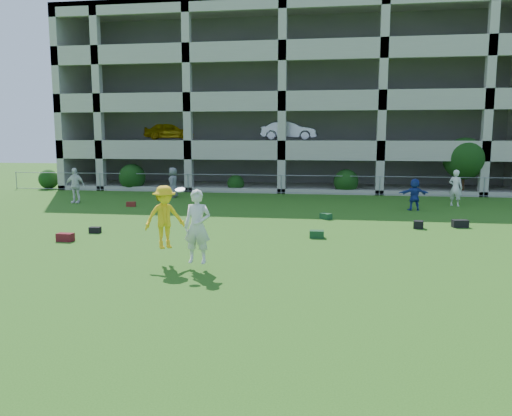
% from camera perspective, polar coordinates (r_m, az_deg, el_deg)
% --- Properties ---
extents(ground, '(100.00, 100.00, 0.00)m').
position_cam_1_polar(ground, '(12.76, -5.63, -8.08)').
color(ground, '#235114').
rests_on(ground, ground).
extents(bystander_b, '(1.13, 0.51, 1.89)m').
position_cam_1_polar(bystander_b, '(28.50, -19.98, 2.44)').
color(bystander_b, white).
rests_on(bystander_b, ground).
extents(bystander_c, '(0.69, 0.94, 1.76)m').
position_cam_1_polar(bystander_c, '(29.63, -9.45, 2.89)').
color(bystander_c, slate).
rests_on(bystander_c, ground).
extents(bystander_d, '(1.49, 0.67, 1.55)m').
position_cam_1_polar(bystander_d, '(25.35, 17.65, 1.50)').
color(bystander_d, '#213B98').
rests_on(bystander_d, ground).
extents(bystander_e, '(0.82, 0.75, 1.88)m').
position_cam_1_polar(bystander_e, '(27.57, 21.84, 2.15)').
color(bystander_e, white).
rests_on(bystander_e, ground).
extents(bag_red_a, '(0.56, 0.32, 0.28)m').
position_cam_1_polar(bag_red_a, '(18.30, -20.96, -3.14)').
color(bag_red_a, '#53160E').
rests_on(bag_red_a, ground).
extents(bag_black_b, '(0.42, 0.27, 0.22)m').
position_cam_1_polar(bag_black_b, '(19.51, -17.92, -2.40)').
color(bag_black_b, black).
rests_on(bag_black_b, ground).
extents(bag_green_c, '(0.50, 0.36, 0.26)m').
position_cam_1_polar(bag_green_c, '(17.81, 6.96, -2.98)').
color(bag_green_c, '#153B22').
rests_on(bag_green_c, ground).
extents(crate_d, '(0.42, 0.42, 0.30)m').
position_cam_1_polar(crate_d, '(20.45, 18.07, -1.82)').
color(crate_d, black).
rests_on(crate_d, ground).
extents(bag_black_e, '(0.64, 0.39, 0.30)m').
position_cam_1_polar(bag_black_e, '(21.25, 22.29, -1.67)').
color(bag_black_e, black).
rests_on(bag_black_e, ground).
extents(bag_red_f, '(0.50, 0.37, 0.24)m').
position_cam_1_polar(bag_red_f, '(26.29, -14.09, 0.43)').
color(bag_red_f, maroon).
rests_on(bag_red_f, ground).
extents(bag_green_g, '(0.56, 0.57, 0.25)m').
position_cam_1_polar(bag_green_g, '(21.85, 8.00, -0.94)').
color(bag_green_g, '#163C1E').
rests_on(bag_green_g, ground).
extents(frisbee_contest, '(2.09, 1.33, 2.02)m').
position_cam_1_polar(frisbee_contest, '(13.88, -9.19, -1.39)').
color(frisbee_contest, yellow).
rests_on(frisbee_contest, ground).
extents(parking_garage, '(30.00, 14.00, 12.00)m').
position_cam_1_polar(parking_garage, '(39.76, 4.19, 11.72)').
color(parking_garage, '#9E998C').
rests_on(parking_garage, ground).
extents(fence, '(36.06, 0.06, 1.20)m').
position_cam_1_polar(fence, '(31.15, 2.89, 2.76)').
color(fence, gray).
rests_on(fence, ground).
extents(shrub_row, '(34.38, 2.52, 3.50)m').
position_cam_1_polar(shrub_row, '(31.67, 11.35, 4.33)').
color(shrub_row, '#163D11').
rests_on(shrub_row, ground).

